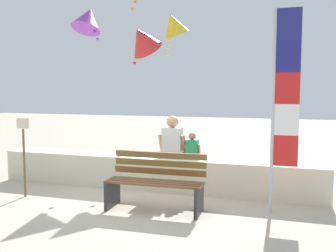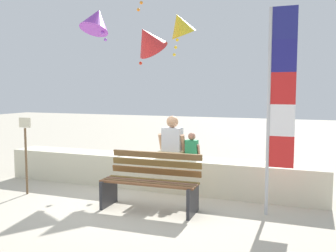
# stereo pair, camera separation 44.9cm
# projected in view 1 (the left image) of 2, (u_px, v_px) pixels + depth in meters

# --- Properties ---
(ground_plane) EXTENTS (40.00, 40.00, 0.00)m
(ground_plane) POSITION_uv_depth(u_px,v_px,m) (136.00, 201.00, 6.46)
(ground_plane) COLOR #B3AB97
(seawall_ledge) EXTENTS (6.33, 0.63, 0.61)m
(seawall_ledge) POSITION_uv_depth(u_px,v_px,m) (154.00, 172.00, 7.33)
(seawall_ledge) COLOR beige
(seawall_ledge) RESTS_ON ground
(park_bench) EXTENTS (1.56, 0.65, 0.88)m
(park_bench) POSITION_uv_depth(u_px,v_px,m) (156.00, 184.00, 6.01)
(park_bench) COLOR brown
(park_bench) RESTS_ON ground
(person_adult) EXTENTS (0.52, 0.38, 0.80)m
(person_adult) POSITION_uv_depth(u_px,v_px,m) (172.00, 141.00, 7.17)
(person_adult) COLOR tan
(person_adult) RESTS_ON seawall_ledge
(person_child) EXTENTS (0.32, 0.24, 0.49)m
(person_child) POSITION_uv_depth(u_px,v_px,m) (192.00, 148.00, 7.07)
(person_child) COLOR tan
(person_child) RESTS_ON seawall_ledge
(flag_banner) EXTENTS (0.40, 0.05, 3.09)m
(flag_banner) POSITION_uv_depth(u_px,v_px,m) (282.00, 97.00, 5.67)
(flag_banner) COLOR #B7B7BC
(flag_banner) RESTS_ON ground
(kite_red) EXTENTS (1.11, 1.19, 1.04)m
(kite_red) POSITION_uv_depth(u_px,v_px,m) (143.00, 40.00, 9.01)
(kite_red) COLOR red
(kite_yellow) EXTENTS (1.04, 1.03, 1.13)m
(kite_yellow) POSITION_uv_depth(u_px,v_px,m) (174.00, 25.00, 9.62)
(kite_yellow) COLOR yellow
(kite_purple) EXTENTS (0.93, 1.07, 1.00)m
(kite_purple) POSITION_uv_depth(u_px,v_px,m) (88.00, 19.00, 9.89)
(kite_purple) COLOR purple
(sign_post) EXTENTS (0.24, 0.04, 1.40)m
(sign_post) POSITION_uv_depth(u_px,v_px,m) (24.00, 151.00, 6.69)
(sign_post) COLOR brown
(sign_post) RESTS_ON ground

